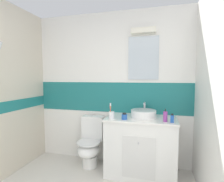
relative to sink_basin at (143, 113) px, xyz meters
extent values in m
cube|color=white|center=(-0.57, 0.30, -0.48)|extent=(3.20, 0.10, 0.85)
cube|color=#1E7272|center=(-0.57, 0.30, 0.19)|extent=(3.20, 0.10, 0.50)
cube|color=white|center=(-0.57, 0.30, 1.02)|extent=(3.20, 0.10, 1.15)
cube|color=silver|center=(-0.03, 0.24, 0.83)|extent=(0.47, 0.02, 0.67)
cube|color=white|center=(-0.03, 0.20, 1.24)|extent=(0.38, 0.10, 0.08)
cube|color=white|center=(-0.03, -0.02, -0.50)|extent=(0.98, 0.56, 0.82)
cube|color=white|center=(-0.03, -0.03, -0.07)|extent=(1.00, 0.58, 0.03)
cube|color=silver|center=(-0.03, -0.31, -0.54)|extent=(0.44, 0.01, 0.57)
cylinder|color=silver|center=(-0.03, -0.32, -0.33)|extent=(0.02, 0.02, 0.03)
cylinder|color=white|center=(0.00, 0.00, 0.00)|extent=(0.37, 0.37, 0.11)
cylinder|color=#B3B3B8|center=(0.00, 0.00, 0.04)|extent=(0.30, 0.30, 0.01)
cylinder|color=silver|center=(0.00, 0.21, 0.04)|extent=(0.03, 0.03, 0.19)
cylinder|color=silver|center=(0.00, 0.11, 0.13)|extent=(0.02, 0.16, 0.02)
cylinder|color=white|center=(-0.84, -0.03, -0.82)|extent=(0.24, 0.24, 0.18)
ellipsoid|color=white|center=(-0.84, -0.07, -0.62)|extent=(0.34, 0.42, 0.22)
cylinder|color=white|center=(-0.84, -0.07, -0.50)|extent=(0.37, 0.37, 0.02)
cube|color=white|center=(-0.84, 0.14, -0.31)|extent=(0.36, 0.17, 0.39)
cylinder|color=silver|center=(-0.84, 0.14, -0.11)|extent=(0.04, 0.04, 0.02)
cylinder|color=white|center=(-0.43, -0.20, -0.01)|extent=(0.08, 0.08, 0.10)
cylinder|color=gold|center=(-0.44, -0.21, 0.06)|extent=(0.01, 0.03, 0.18)
cube|color=white|center=(-0.44, -0.21, 0.15)|extent=(0.01, 0.02, 0.03)
cylinder|color=#D83F4C|center=(-0.44, -0.21, 0.05)|extent=(0.02, 0.03, 0.16)
cube|color=white|center=(-0.44, -0.21, 0.14)|extent=(0.01, 0.02, 0.03)
cylinder|color=#993F99|center=(0.30, -0.18, 0.01)|extent=(0.06, 0.06, 0.13)
cylinder|color=#262626|center=(0.30, -0.18, 0.09)|extent=(0.01, 0.01, 0.04)
cylinder|color=#262626|center=(0.30, -0.19, 0.11)|extent=(0.01, 0.02, 0.01)
cylinder|color=#2659B2|center=(-0.25, -0.20, -0.02)|extent=(0.08, 0.08, 0.07)
cylinder|color=black|center=(-0.25, -0.20, 0.02)|extent=(0.05, 0.05, 0.02)
cube|color=#2659B2|center=(0.38, -0.21, -0.01)|extent=(0.04, 0.03, 0.10)
cylinder|color=black|center=(0.38, -0.21, 0.05)|extent=(0.03, 0.03, 0.02)
camera|label=1|loc=(0.19, -2.55, 0.52)|focal=27.87mm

